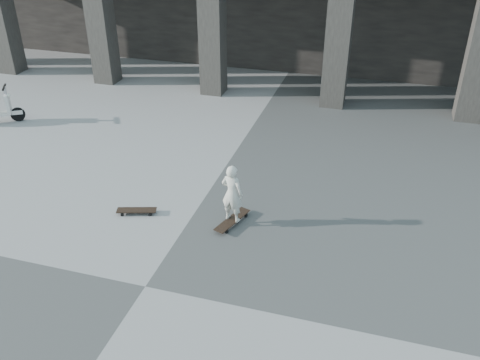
# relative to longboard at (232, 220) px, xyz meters

# --- Properties ---
(ground) EXTENTS (90.00, 90.00, 0.00)m
(ground) POSITION_rel_longboard_xyz_m (-0.80, -2.02, -0.07)
(ground) COLOR #454543
(ground) RESTS_ON ground
(longboard) EXTENTS (0.47, 0.92, 0.09)m
(longboard) POSITION_rel_longboard_xyz_m (0.00, 0.00, 0.00)
(longboard) COLOR black
(longboard) RESTS_ON ground
(skateboard_spare) EXTENTS (0.77, 0.40, 0.09)m
(skateboard_spare) POSITION_rel_longboard_xyz_m (-1.84, -0.20, -0.00)
(skateboard_spare) COLOR black
(skateboard_spare) RESTS_ON ground
(child) EXTENTS (0.45, 0.34, 1.12)m
(child) POSITION_rel_longboard_xyz_m (0.00, 0.00, 0.58)
(child) COLOR beige
(child) RESTS_ON longboard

